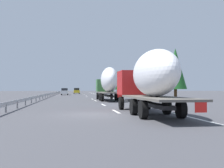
{
  "coord_description": "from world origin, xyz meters",
  "views": [
    {
      "loc": [
        -18.1,
        1.4,
        1.7
      ],
      "look_at": [
        11.9,
        -2.93,
        2.19
      ],
      "focal_mm": 44.33,
      "sensor_mm": 36.0,
      "label": 1
    }
  ],
  "objects_px": {
    "truck_lead": "(108,82)",
    "truck_trailing": "(149,79)",
    "car_yellow_coupe": "(77,91)",
    "car_white_van": "(65,91)",
    "road_sign": "(115,86)"
  },
  "relations": [
    {
      "from": "truck_trailing",
      "to": "car_white_van",
      "type": "relative_size",
      "value": 2.87
    },
    {
      "from": "truck_lead",
      "to": "car_white_van",
      "type": "distance_m",
      "value": 35.46
    },
    {
      "from": "truck_lead",
      "to": "car_yellow_coupe",
      "type": "height_order",
      "value": "truck_lead"
    },
    {
      "from": "truck_lead",
      "to": "car_white_van",
      "type": "bearing_deg",
      "value": 11.32
    },
    {
      "from": "truck_trailing",
      "to": "road_sign",
      "type": "xyz_separation_m",
      "value": [
        34.82,
        -3.1,
        -0.1
      ]
    },
    {
      "from": "truck_lead",
      "to": "road_sign",
      "type": "relative_size",
      "value": 3.82
    },
    {
      "from": "truck_trailing",
      "to": "car_yellow_coupe",
      "type": "distance_m",
      "value": 70.25
    },
    {
      "from": "truck_lead",
      "to": "car_white_van",
      "type": "xyz_separation_m",
      "value": [
        34.73,
        6.95,
        -1.65
      ]
    },
    {
      "from": "car_yellow_coupe",
      "to": "road_sign",
      "type": "distance_m",
      "value": 35.98
    },
    {
      "from": "truck_trailing",
      "to": "car_white_van",
      "type": "bearing_deg",
      "value": 7.13
    },
    {
      "from": "car_yellow_coupe",
      "to": "car_white_van",
      "type": "distance_m",
      "value": 14.96
    },
    {
      "from": "car_white_van",
      "to": "truck_trailing",
      "type": "bearing_deg",
      "value": -172.87
    },
    {
      "from": "car_white_van",
      "to": "road_sign",
      "type": "xyz_separation_m",
      "value": [
        -20.74,
        -10.05,
        1.34
      ]
    },
    {
      "from": "truck_lead",
      "to": "truck_trailing",
      "type": "xyz_separation_m",
      "value": [
        -20.83,
        -0.0,
        -0.21
      ]
    },
    {
      "from": "car_yellow_coupe",
      "to": "car_white_van",
      "type": "bearing_deg",
      "value": 167.12
    }
  ]
}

